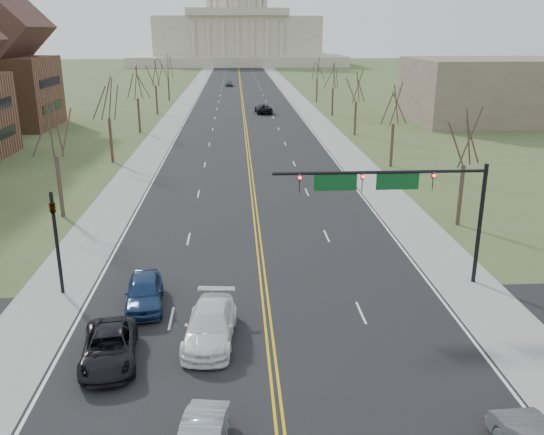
{
  "coord_description": "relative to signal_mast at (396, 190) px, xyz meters",
  "views": [
    {
      "loc": [
        -1.43,
        -17.1,
        14.28
      ],
      "look_at": [
        0.73,
        17.44,
        3.0
      ],
      "focal_mm": 38.0,
      "sensor_mm": 36.0,
      "label": 1
    }
  ],
  "objects": [
    {
      "name": "road",
      "position": [
        -7.45,
        96.5,
        -5.76
      ],
      "size": [
        20.0,
        380.0,
        0.01
      ],
      "primitive_type": "cube",
      "color": "black",
      "rests_on": "ground"
    },
    {
      "name": "cross_road",
      "position": [
        -7.45,
        -7.5,
        -5.76
      ],
      "size": [
        120.0,
        14.0,
        0.01
      ],
      "primitive_type": "cube",
      "color": "black",
      "rests_on": "ground"
    },
    {
      "name": "sidewalk_left",
      "position": [
        -19.45,
        96.5,
        -5.75
      ],
      "size": [
        4.0,
        380.0,
        0.03
      ],
      "primitive_type": "cube",
      "color": "gray",
      "rests_on": "ground"
    },
    {
      "name": "sidewalk_right",
      "position": [
        4.55,
        96.5,
        -5.75
      ],
      "size": [
        4.0,
        380.0,
        0.03
      ],
      "primitive_type": "cube",
      "color": "gray",
      "rests_on": "ground"
    },
    {
      "name": "center_line",
      "position": [
        -7.45,
        96.5,
        -5.75
      ],
      "size": [
        0.42,
        380.0,
        0.01
      ],
      "primitive_type": "cube",
      "color": "gold",
      "rests_on": "road"
    },
    {
      "name": "edge_line_left",
      "position": [
        -17.25,
        96.5,
        -5.75
      ],
      "size": [
        0.15,
        380.0,
        0.01
      ],
      "primitive_type": "cube",
      "color": "silver",
      "rests_on": "road"
    },
    {
      "name": "edge_line_right",
      "position": [
        2.35,
        96.5,
        -5.75
      ],
      "size": [
        0.15,
        380.0,
        0.01
      ],
      "primitive_type": "cube",
      "color": "silver",
      "rests_on": "road"
    },
    {
      "name": "capitol",
      "position": [
        -7.45,
        236.41,
        8.44
      ],
      "size": [
        90.0,
        60.0,
        50.0
      ],
      "color": "beige",
      "rests_on": "ground"
    },
    {
      "name": "signal_mast",
      "position": [
        0.0,
        0.0,
        0.0
      ],
      "size": [
        12.12,
        0.44,
        7.2
      ],
      "color": "black",
      "rests_on": "ground"
    },
    {
      "name": "signal_left",
      "position": [
        -18.95,
        0.0,
        -2.05
      ],
      "size": [
        0.32,
        0.36,
        6.0
      ],
      "color": "black",
      "rests_on": "ground"
    },
    {
      "name": "tree_r_0",
      "position": [
        8.05,
        10.5,
        0.79
      ],
      "size": [
        3.74,
        3.74,
        8.5
      ],
      "color": "#3D2D24",
      "rests_on": "ground"
    },
    {
      "name": "tree_l_0",
      "position": [
        -22.95,
        14.5,
        1.18
      ],
      "size": [
        3.96,
        3.96,
        9.0
      ],
      "color": "#3D2D24",
      "rests_on": "ground"
    },
    {
      "name": "tree_r_1",
      "position": [
        8.05,
        30.5,
        0.79
      ],
      "size": [
        3.74,
        3.74,
        8.5
      ],
      "color": "#3D2D24",
      "rests_on": "ground"
    },
    {
      "name": "tree_l_1",
      "position": [
        -22.95,
        34.5,
        1.18
      ],
      "size": [
        3.96,
        3.96,
        9.0
      ],
      "color": "#3D2D24",
      "rests_on": "ground"
    },
    {
      "name": "tree_r_2",
      "position": [
        8.05,
        50.5,
        0.79
      ],
      "size": [
        3.74,
        3.74,
        8.5
      ],
      "color": "#3D2D24",
      "rests_on": "ground"
    },
    {
      "name": "tree_l_2",
      "position": [
        -22.95,
        54.5,
        1.18
      ],
      "size": [
        3.96,
        3.96,
        9.0
      ],
      "color": "#3D2D24",
      "rests_on": "ground"
    },
    {
      "name": "tree_r_3",
      "position": [
        8.05,
        70.5,
        0.79
      ],
      "size": [
        3.74,
        3.74,
        8.5
      ],
      "color": "#3D2D24",
      "rests_on": "ground"
    },
    {
      "name": "tree_l_3",
      "position": [
        -22.95,
        74.5,
        1.18
      ],
      "size": [
        3.96,
        3.96,
        9.0
      ],
      "color": "#3D2D24",
      "rests_on": "ground"
    },
    {
      "name": "tree_r_4",
      "position": [
        8.05,
        90.5,
        0.79
      ],
      "size": [
        3.74,
        3.74,
        8.5
      ],
      "color": "#3D2D24",
      "rests_on": "ground"
    },
    {
      "name": "tree_l_4",
      "position": [
        -22.95,
        94.5,
        1.18
      ],
      "size": [
        3.96,
        3.96,
        9.0
      ],
      "color": "#3D2D24",
      "rests_on": "ground"
    },
    {
      "name": "bldg_right_mass",
      "position": [
        32.55,
        62.5,
        -0.76
      ],
      "size": [
        25.0,
        20.0,
        10.0
      ],
      "primitive_type": "cube",
      "color": "brown",
      "rests_on": "ground"
    },
    {
      "name": "car_sb_outer_lead",
      "position": [
        -14.77,
        -7.47,
        -5.04
      ],
      "size": [
        3.01,
        5.39,
        1.42
      ],
      "primitive_type": "imported",
      "rotation": [
        0.0,
        0.0,
        0.13
      ],
      "color": "black",
      "rests_on": "road"
    },
    {
      "name": "car_sb_inner_second",
      "position": [
        -10.29,
        -5.86,
        -4.94
      ],
      "size": [
        2.76,
        5.78,
        1.63
      ],
      "primitive_type": "imported",
      "rotation": [
        0.0,
        0.0,
        -0.09
      ],
      "color": "white",
      "rests_on": "road"
    },
    {
      "name": "car_sb_outer_second",
      "position": [
        -14.0,
        -1.97,
        -4.93
      ],
      "size": [
        2.42,
        4.97,
        1.64
      ],
      "primitive_type": "imported",
      "rotation": [
        0.0,
        0.0,
        0.1
      ],
      "color": "navy",
      "rests_on": "road"
    },
    {
      "name": "car_far_nb",
      "position": [
        -3.9,
        74.11,
        -4.92
      ],
      "size": [
        3.19,
        6.14,
        1.65
      ],
      "primitive_type": "imported",
      "rotation": [
        0.0,
        0.0,
        3.22
      ],
      "color": "black",
      "rests_on": "road"
    },
    {
      "name": "car_far_sb",
      "position": [
        -10.55,
        127.71,
        -4.97
      ],
      "size": [
        1.94,
        4.63,
        1.57
      ],
      "primitive_type": "imported",
      "rotation": [
        0.0,
        0.0,
        -0.02
      ],
      "color": "#4C4E54",
      "rests_on": "road"
    }
  ]
}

